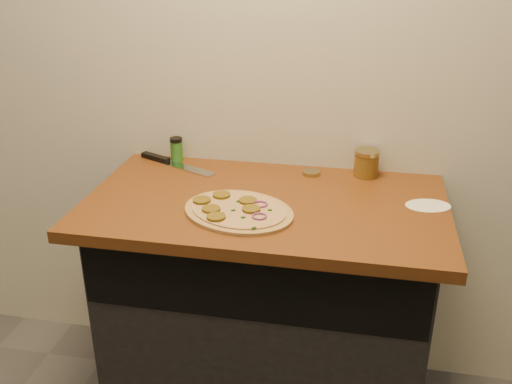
% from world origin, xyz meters
% --- Properties ---
extents(cabinet, '(1.10, 0.60, 0.86)m').
position_xyz_m(cabinet, '(0.00, 1.45, 0.43)').
color(cabinet, black).
rests_on(cabinet, ground).
extents(countertop, '(1.20, 0.70, 0.04)m').
position_xyz_m(countertop, '(0.00, 1.42, 0.88)').
color(countertop, '#632F13').
rests_on(countertop, cabinet).
extents(pizza, '(0.46, 0.46, 0.02)m').
position_xyz_m(pizza, '(-0.07, 1.30, 0.91)').
color(pizza, tan).
rests_on(pizza, countertop).
extents(chefs_knife, '(0.34, 0.18, 0.02)m').
position_xyz_m(chefs_knife, '(-0.42, 1.67, 0.91)').
color(chefs_knife, '#B7BAC1').
rests_on(chefs_knife, countertop).
extents(mason_jar_lid, '(0.09, 0.09, 0.01)m').
position_xyz_m(mason_jar_lid, '(0.13, 1.67, 0.91)').
color(mason_jar_lid, '#9A8D59').
rests_on(mason_jar_lid, countertop).
extents(salsa_jar, '(0.09, 0.09, 0.10)m').
position_xyz_m(salsa_jar, '(0.32, 1.69, 0.95)').
color(salsa_jar, '#A82110').
rests_on(salsa_jar, countertop).
extents(spice_shaker, '(0.05, 0.05, 0.10)m').
position_xyz_m(spice_shaker, '(-0.40, 1.70, 0.95)').
color(spice_shaker, '#25611E').
rests_on(spice_shaker, countertop).
extents(flour_spill, '(0.18, 0.18, 0.00)m').
position_xyz_m(flour_spill, '(0.53, 1.47, 0.90)').
color(flour_spill, silver).
rests_on(flour_spill, countertop).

